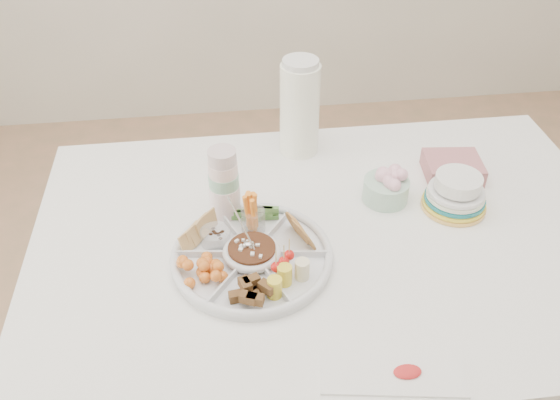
{
  "coord_description": "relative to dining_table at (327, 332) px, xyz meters",
  "views": [
    {
      "loc": [
        -0.28,
        -1.1,
        1.75
      ],
      "look_at": [
        -0.13,
        0.03,
        0.86
      ],
      "focal_mm": 38.0,
      "sensor_mm": 36.0,
      "label": 1
    }
  ],
  "objects": [
    {
      "name": "flower_bowl",
      "position": [
        0.17,
        0.13,
        0.43
      ],
      "size": [
        0.13,
        0.13,
        0.09
      ],
      "primitive_type": "cylinder",
      "rotation": [
        0.0,
        0.0,
        0.1
      ],
      "color": "silver",
      "rests_on": "dining_table"
    },
    {
      "name": "bean_dip",
      "position": [
        -0.21,
        -0.07,
        0.41
      ],
      "size": [
        0.13,
        0.13,
        0.04
      ],
      "primitive_type": "cylinder",
      "rotation": [
        0.0,
        0.0,
        -0.13
      ],
      "color": "#371A14",
      "rests_on": "party_tray"
    },
    {
      "name": "carrot_cucumber",
      "position": [
        -0.2,
        0.06,
        0.44
      ],
      "size": [
        0.13,
        0.13,
        0.11
      ],
      "primitive_type": null,
      "rotation": [
        0.0,
        0.0,
        -0.13
      ],
      "color": "orange",
      "rests_on": "party_tray"
    },
    {
      "name": "banana_tomato",
      "position": [
        -0.11,
        -0.15,
        0.44
      ],
      "size": [
        0.12,
        0.12,
        0.09
      ],
      "primitive_type": null,
      "rotation": [
        0.0,
        0.0,
        -0.13
      ],
      "color": "#D8C169",
      "rests_on": "party_tray"
    },
    {
      "name": "cherries",
      "position": [
        -0.33,
        -0.12,
        0.42
      ],
      "size": [
        0.13,
        0.13,
        0.05
      ],
      "primitive_type": null,
      "rotation": [
        0.0,
        0.0,
        -0.13
      ],
      "color": "#FDA048",
      "rests_on": "party_tray"
    },
    {
      "name": "granola_chunks",
      "position": [
        -0.23,
        -0.2,
        0.42
      ],
      "size": [
        0.11,
        0.11,
        0.04
      ],
      "primitive_type": null,
      "rotation": [
        0.0,
        0.0,
        -0.13
      ],
      "color": "#492F1A",
      "rests_on": "party_tray"
    },
    {
      "name": "cup_stack",
      "position": [
        -0.27,
        0.11,
        0.49
      ],
      "size": [
        0.08,
        0.08,
        0.22
      ],
      "primitive_type": "cylinder",
      "rotation": [
        0.0,
        0.0,
        -0.04
      ],
      "color": "silver",
      "rests_on": "dining_table"
    },
    {
      "name": "pita_raisins",
      "position": [
        -0.32,
        0.01,
        0.42
      ],
      "size": [
        0.11,
        0.11,
        0.06
      ],
      "primitive_type": null,
      "rotation": [
        0.0,
        0.0,
        -0.13
      ],
      "color": "tan",
      "rests_on": "party_tray"
    },
    {
      "name": "party_tray",
      "position": [
        -0.21,
        -0.07,
        0.4
      ],
      "size": [
        0.43,
        0.43,
        0.04
      ],
      "primitive_type": "cylinder",
      "rotation": [
        0.0,
        0.0,
        -0.13
      ],
      "color": "silver",
      "rests_on": "dining_table"
    },
    {
      "name": "thermos",
      "position": [
        -0.03,
        0.4,
        0.53
      ],
      "size": [
        0.15,
        0.15,
        0.3
      ],
      "primitive_type": "cylinder",
      "rotation": [
        0.0,
        0.0,
        -0.32
      ],
      "color": "white",
      "rests_on": "dining_table"
    },
    {
      "name": "tortillas",
      "position": [
        -0.09,
        -0.02,
        0.42
      ],
      "size": [
        0.11,
        0.11,
        0.06
      ],
      "primitive_type": null,
      "rotation": [
        0.0,
        0.0,
        -0.13
      ],
      "color": "olive",
      "rests_on": "party_tray"
    },
    {
      "name": "dining_table",
      "position": [
        0.0,
        0.0,
        0.0
      ],
      "size": [
        1.52,
        1.02,
        0.76
      ],
      "primitive_type": "cube",
      "color": "white",
      "rests_on": "floor"
    },
    {
      "name": "plate_stack",
      "position": [
        0.34,
        0.07,
        0.43
      ],
      "size": [
        0.18,
        0.18,
        0.11
      ],
      "primitive_type": "cylinder",
      "rotation": [
        0.0,
        0.0,
        -0.03
      ],
      "color": "yellow",
      "rests_on": "dining_table"
    },
    {
      "name": "napkin_stack",
      "position": [
        0.38,
        0.21,
        0.4
      ],
      "size": [
        0.17,
        0.15,
        0.05
      ],
      "primitive_type": "cube",
      "rotation": [
        0.0,
        0.0,
        -0.1
      ],
      "color": "#B56C70",
      "rests_on": "dining_table"
    },
    {
      "name": "placemat",
      "position": [
        0.03,
        -0.43,
        0.38
      ],
      "size": [
        0.3,
        0.14,
        0.01
      ],
      "primitive_type": "cube",
      "rotation": [
        0.0,
        0.0,
        -0.15
      ],
      "color": "white",
      "rests_on": "dining_table"
    }
  ]
}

